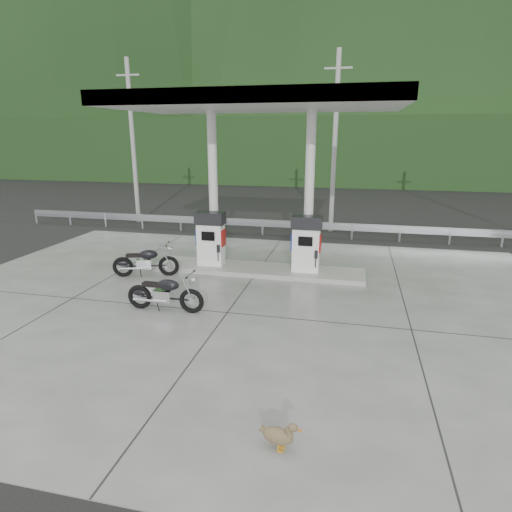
% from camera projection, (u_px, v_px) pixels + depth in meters
% --- Properties ---
extents(ground, '(160.00, 160.00, 0.00)m').
position_uv_depth(ground, '(238.00, 299.00, 11.91)').
color(ground, black).
rests_on(ground, ground).
extents(forecourt_apron, '(18.00, 14.00, 0.02)m').
position_uv_depth(forecourt_apron, '(238.00, 299.00, 11.91)').
color(forecourt_apron, slate).
rests_on(forecourt_apron, ground).
extents(pump_island, '(7.00, 1.40, 0.15)m').
position_uv_depth(pump_island, '(257.00, 270.00, 14.23)').
color(pump_island, gray).
rests_on(pump_island, forecourt_apron).
extents(gas_pump_left, '(0.95, 0.55, 1.80)m').
position_uv_depth(gas_pump_left, '(211.00, 239.00, 14.31)').
color(gas_pump_left, white).
rests_on(gas_pump_left, pump_island).
extents(gas_pump_right, '(0.95, 0.55, 1.80)m').
position_uv_depth(gas_pump_right, '(306.00, 244.00, 13.62)').
color(gas_pump_right, white).
rests_on(gas_pump_right, pump_island).
extents(canopy_column_left, '(0.30, 0.30, 5.00)m').
position_uv_depth(canopy_column_left, '(213.00, 189.00, 14.25)').
color(canopy_column_left, white).
rests_on(canopy_column_left, pump_island).
extents(canopy_column_right, '(0.30, 0.30, 5.00)m').
position_uv_depth(canopy_column_right, '(309.00, 192.00, 13.56)').
color(canopy_column_right, white).
rests_on(canopy_column_right, pump_island).
extents(canopy_roof, '(8.50, 5.00, 0.40)m').
position_uv_depth(canopy_roof, '(257.00, 102.00, 12.79)').
color(canopy_roof, silver).
rests_on(canopy_roof, canopy_column_left).
extents(guardrail, '(26.00, 0.16, 1.42)m').
position_uv_depth(guardrail, '(284.00, 221.00, 19.22)').
color(guardrail, '#929399').
rests_on(guardrail, ground).
extents(road, '(60.00, 7.00, 0.01)m').
position_uv_depth(road, '(295.00, 221.00, 22.70)').
color(road, black).
rests_on(road, ground).
extents(utility_pole_a, '(0.22, 0.22, 8.00)m').
position_uv_depth(utility_pole_a, '(133.00, 144.00, 21.45)').
color(utility_pole_a, gray).
rests_on(utility_pole_a, ground).
extents(utility_pole_b, '(0.22, 0.22, 8.00)m').
position_uv_depth(utility_pole_b, '(335.00, 145.00, 19.30)').
color(utility_pole_b, gray).
rests_on(utility_pole_b, ground).
extents(tree_band, '(80.00, 6.00, 6.00)m').
position_uv_depth(tree_band, '(323.00, 151.00, 39.23)').
color(tree_band, black).
rests_on(tree_band, ground).
extents(forested_hills, '(100.00, 40.00, 140.00)m').
position_uv_depth(forested_hills, '(337.00, 164.00, 68.18)').
color(forested_hills, black).
rests_on(forested_hills, ground).
extents(motorcycle_left, '(2.07, 1.18, 0.93)m').
position_uv_depth(motorcycle_left, '(146.00, 262.00, 13.71)').
color(motorcycle_left, black).
rests_on(motorcycle_left, forecourt_apron).
extents(motorcycle_right, '(1.96, 0.64, 0.92)m').
position_uv_depth(motorcycle_right, '(165.00, 294.00, 10.99)').
color(motorcycle_right, black).
rests_on(motorcycle_right, forecourt_apron).
extents(duck, '(0.59, 0.26, 0.41)m').
position_uv_depth(duck, '(278.00, 436.00, 6.17)').
color(duck, brown).
rests_on(duck, forecourt_apron).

